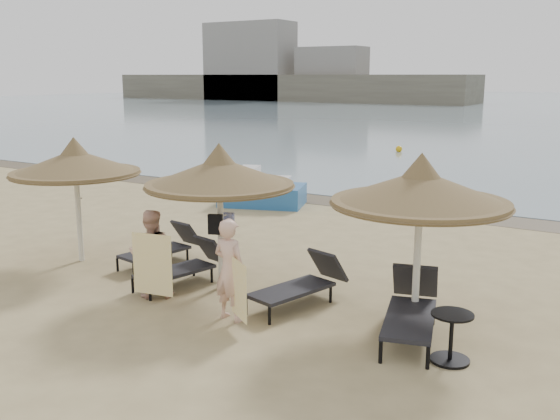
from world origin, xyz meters
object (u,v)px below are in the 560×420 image
at_px(lounger_far_left, 164,246).
at_px(person_right, 230,262).
at_px(palapa_left, 75,163).
at_px(palapa_center, 220,173).
at_px(lounger_far_right, 411,307).
at_px(pedal_boat, 261,191).
at_px(lounger_near_left, 186,265).
at_px(palapa_right, 420,189).
at_px(side_table, 451,339).
at_px(lounger_near_right, 303,283).
at_px(person_left, 151,247).

distance_m(lounger_far_left, person_right, 3.58).
xyz_separation_m(palapa_left, palapa_center, (3.62, 0.17, 0.05)).
bearing_deg(palapa_center, person_right, -48.34).
height_order(palapa_center, lounger_far_right, palapa_center).
relative_size(palapa_center, pedal_boat, 0.97).
height_order(lounger_near_left, person_right, person_right).
bearing_deg(lounger_far_right, lounger_far_left, 156.54).
relative_size(palapa_left, lounger_far_left, 1.41).
bearing_deg(lounger_far_left, palapa_right, 5.73).
xyz_separation_m(lounger_far_left, pedal_boat, (-1.56, 6.20, 0.06)).
relative_size(lounger_near_left, person_right, 0.99).
xyz_separation_m(palapa_left, palapa_right, (7.33, 0.35, 0.08)).
height_order(palapa_right, lounger_far_right, palapa_right).
height_order(palapa_right, side_table, palapa_right).
distance_m(lounger_near_left, lounger_far_right, 4.49).
xyz_separation_m(palapa_center, pedal_boat, (-3.52, 6.82, -1.74)).
distance_m(palapa_left, pedal_boat, 7.19).
xyz_separation_m(lounger_near_right, side_table, (2.86, -0.88, -0.06)).
distance_m(lounger_near_right, person_right, 1.52).
bearing_deg(pedal_boat, person_right, -78.80).
bearing_deg(person_left, palapa_left, -54.66).
xyz_separation_m(lounger_far_left, lounger_far_right, (5.75, -0.84, 0.06)).
xyz_separation_m(side_table, person_left, (-5.37, -0.19, 0.60)).
bearing_deg(lounger_near_left, side_table, 6.11).
xyz_separation_m(lounger_near_left, lounger_far_right, (4.49, -0.03, 0.05)).
height_order(lounger_far_left, lounger_near_right, lounger_near_right).
bearing_deg(lounger_near_right, pedal_boat, 143.17).
bearing_deg(palapa_right, person_left, -164.74).
relative_size(palapa_center, lounger_near_right, 1.36).
xyz_separation_m(lounger_near_left, person_right, (1.77, -1.01, 0.61)).
xyz_separation_m(palapa_center, palapa_right, (3.71, 0.18, 0.03)).
bearing_deg(lounger_far_left, palapa_center, -7.39).
relative_size(palapa_center, lounger_far_left, 1.44).
height_order(lounger_near_left, side_table, lounger_near_left).
relative_size(palapa_right, lounger_far_right, 1.25).
relative_size(lounger_near_left, lounger_near_right, 0.96).
distance_m(palapa_center, person_right, 1.99).
distance_m(palapa_left, lounger_far_left, 2.55).
distance_m(palapa_left, lounger_far_right, 7.60).
bearing_deg(lounger_near_right, palapa_right, 19.87).
distance_m(lounger_far_right, person_left, 4.67).
bearing_deg(lounger_far_right, lounger_near_right, 157.92).
xyz_separation_m(lounger_near_left, pedal_boat, (-2.81, 7.00, 0.06)).
xyz_separation_m(lounger_far_left, side_table, (6.55, -1.47, -0.04)).
xyz_separation_m(palapa_center, lounger_near_right, (1.73, 0.03, -1.79)).
bearing_deg(side_table, palapa_left, 175.25).
relative_size(lounger_near_left, person_left, 1.05).
bearing_deg(person_right, palapa_right, -146.51).
relative_size(lounger_far_right, person_left, 1.20).
relative_size(palapa_left, side_table, 3.80).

